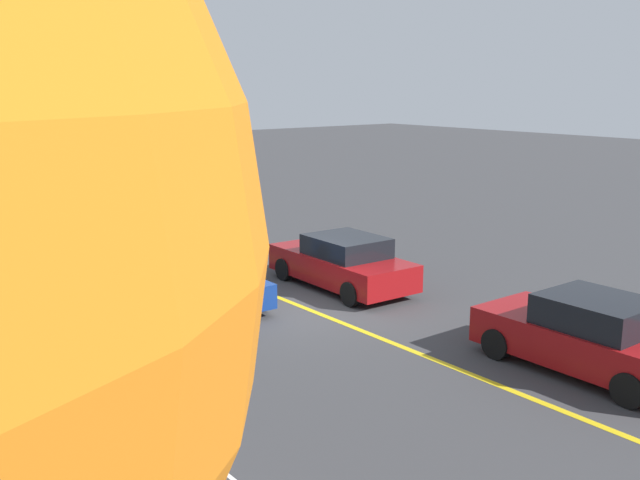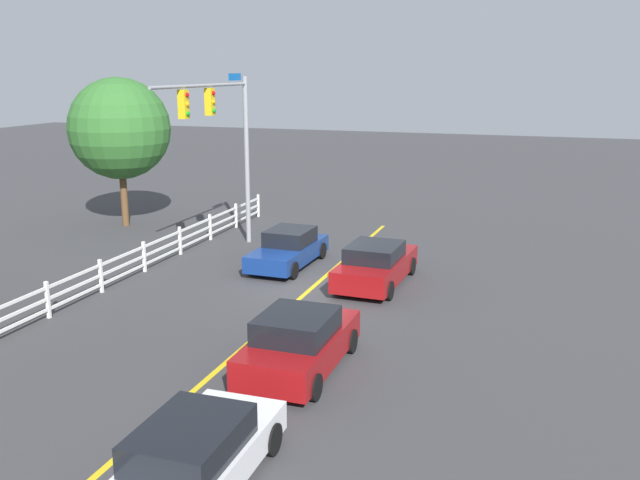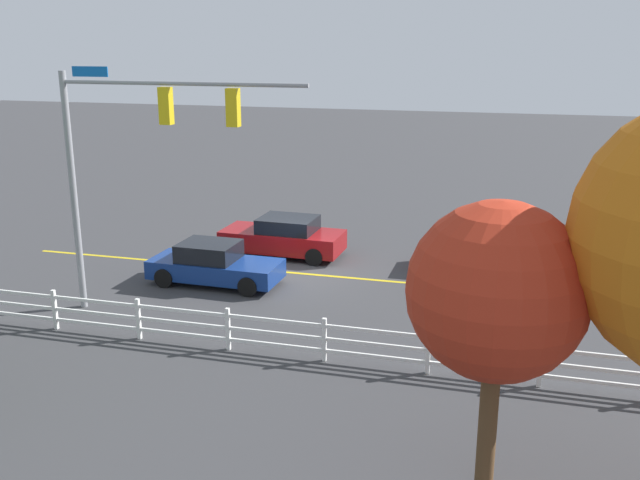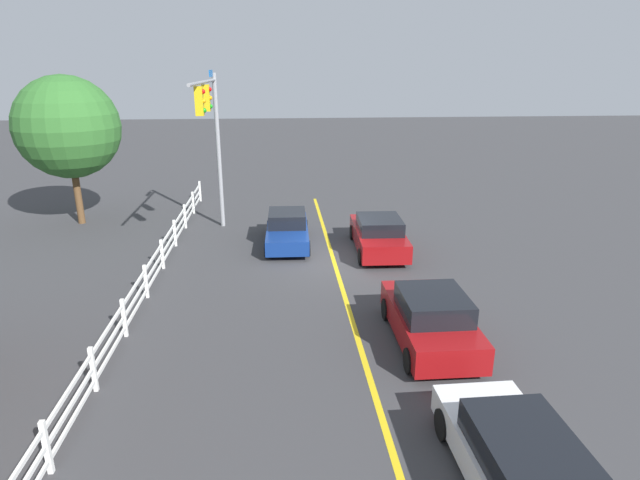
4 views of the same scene
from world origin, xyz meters
The scene contains 9 objects.
ground_plane centered at (0.00, 0.00, 0.00)m, with size 120.00×120.00×0.00m, color #38383A.
lane_center_stripe centered at (-4.00, 0.00, 0.00)m, with size 28.00×0.16×0.01m, color gold.
signal_assembly centered at (2.99, 4.78, 5.01)m, with size 7.26×0.38×7.13m.
car_0 centered at (-11.98, -1.97, 0.67)m, with size 4.29×1.91×1.36m.
car_1 centered at (2.07, 1.77, 0.66)m, with size 4.38×1.91×1.41m.
car_2 centered at (-6.66, -1.93, 0.73)m, with size 4.26×2.01×1.54m.
car_3 centered at (0.86, -1.95, 0.71)m, with size 4.58×2.11×1.48m.
white_rail_fence centered at (-3.00, 6.52, 0.60)m, with size 26.10×0.10×1.15m.
tree_1 centered at (6.08, 11.72, 4.61)m, with size 4.70×4.70×6.96m.
Camera 2 is at (-21.63, -7.59, 7.29)m, focal length 38.94 mm.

